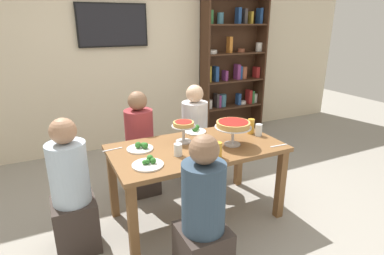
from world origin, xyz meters
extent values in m
plane|color=gray|center=(0.00, 0.00, 0.00)|extent=(12.00, 12.00, 0.00)
cube|color=beige|center=(0.00, 2.20, 1.40)|extent=(8.00, 0.12, 2.80)
cube|color=brown|center=(0.00, 0.00, 0.72)|extent=(1.56, 0.83, 0.04)
cube|color=brown|center=(-0.72, -0.35, 0.35)|extent=(0.07, 0.07, 0.70)
cube|color=brown|center=(0.72, -0.35, 0.35)|extent=(0.07, 0.07, 0.70)
cube|color=brown|center=(-0.72, 0.35, 0.35)|extent=(0.07, 0.07, 0.70)
cube|color=brown|center=(0.72, 0.35, 0.35)|extent=(0.07, 0.07, 0.70)
cube|color=#422819|center=(1.13, 1.98, 1.10)|extent=(0.03, 0.30, 2.20)
cube|color=#422819|center=(2.20, 1.98, 1.10)|extent=(0.03, 0.30, 2.20)
cube|color=#422819|center=(1.67, 2.12, 1.10)|extent=(1.10, 0.02, 2.20)
cube|color=#422819|center=(1.67, 1.98, 0.01)|extent=(1.04, 0.28, 0.02)
cube|color=#422819|center=(1.67, 1.98, 0.45)|extent=(1.04, 0.28, 0.02)
cube|color=#422819|center=(1.67, 1.98, 0.89)|extent=(1.04, 0.28, 0.02)
cube|color=#422819|center=(1.67, 1.98, 1.33)|extent=(1.04, 0.28, 0.02)
cube|color=#422819|center=(1.67, 1.98, 1.77)|extent=(1.04, 0.28, 0.02)
cylinder|color=silver|center=(1.22, 1.98, 0.54)|extent=(0.11, 0.11, 0.14)
cube|color=#3D3838|center=(1.36, 1.98, 0.58)|extent=(0.04, 0.13, 0.23)
cube|color=#7A3370|center=(1.40, 1.98, 0.57)|extent=(0.04, 0.13, 0.20)
cylinder|color=#3D7084|center=(1.48, 1.98, 0.57)|extent=(0.12, 0.12, 0.21)
cube|color=navy|center=(1.79, 1.98, 0.56)|extent=(0.05, 0.10, 0.19)
cylinder|color=silver|center=(1.88, 1.98, 0.49)|extent=(0.12, 0.12, 0.05)
cube|color=maroon|center=(2.01, 1.98, 0.58)|extent=(0.06, 0.13, 0.24)
cube|color=#2D6B38|center=(2.07, 1.98, 0.57)|extent=(0.04, 0.13, 0.22)
cylinder|color=silver|center=(2.14, 1.98, 0.54)|extent=(0.09, 0.09, 0.15)
cube|color=#B7932D|center=(1.19, 1.98, 1.03)|extent=(0.06, 0.13, 0.25)
cube|color=navy|center=(1.33, 1.98, 1.02)|extent=(0.06, 0.13, 0.24)
cube|color=#7A3370|center=(1.51, 1.98, 0.98)|extent=(0.05, 0.13, 0.16)
cube|color=#7A3370|center=(1.74, 1.98, 1.03)|extent=(0.06, 0.13, 0.25)
cube|color=navy|center=(1.80, 1.98, 1.01)|extent=(0.04, 0.11, 0.21)
cylinder|color=brown|center=(1.88, 1.98, 1.00)|extent=(0.11, 0.11, 0.20)
cube|color=maroon|center=(2.13, 1.98, 0.99)|extent=(0.07, 0.12, 0.18)
cylinder|color=silver|center=(1.25, 1.98, 1.37)|extent=(0.17, 0.17, 0.06)
cube|color=orange|center=(1.57, 1.98, 1.47)|extent=(0.05, 0.11, 0.25)
cylinder|color=brown|center=(1.80, 1.98, 1.37)|extent=(0.12, 0.12, 0.06)
cylinder|color=silver|center=(2.16, 1.98, 1.42)|extent=(0.11, 0.11, 0.14)
cube|color=#2D6B38|center=(1.20, 1.98, 1.88)|extent=(0.07, 0.13, 0.20)
cylinder|color=#3D7084|center=(1.39, 1.98, 1.87)|extent=(0.10, 0.10, 0.16)
cube|color=navy|center=(1.71, 1.98, 1.91)|extent=(0.05, 0.11, 0.24)
cube|color=#3D3838|center=(1.83, 1.98, 1.90)|extent=(0.05, 0.11, 0.23)
cube|color=#B7932D|center=(1.94, 1.98, 1.88)|extent=(0.04, 0.13, 0.18)
cube|color=navy|center=(2.12, 1.98, 1.90)|extent=(0.05, 0.13, 0.24)
cube|color=black|center=(-0.22, 2.11, 1.77)|extent=(0.95, 0.05, 0.57)
cube|color=black|center=(-0.22, 2.08, 1.77)|extent=(0.91, 0.01, 0.53)
cube|color=#382D28|center=(-1.10, 0.03, 0.23)|extent=(0.34, 0.34, 0.45)
cylinder|color=silver|center=(-1.10, 0.03, 0.70)|extent=(0.30, 0.30, 0.50)
sphere|color=#A87A5B|center=(-1.10, 0.03, 1.05)|extent=(0.20, 0.20, 0.20)
cube|color=#382D28|center=(0.34, 0.73, 0.23)|extent=(0.34, 0.34, 0.45)
cylinder|color=silver|center=(0.34, 0.73, 0.70)|extent=(0.30, 0.30, 0.50)
sphere|color=beige|center=(0.34, 0.73, 1.05)|extent=(0.20, 0.20, 0.20)
cube|color=#382D28|center=(-0.34, 0.69, 0.23)|extent=(0.34, 0.34, 0.45)
cylinder|color=#993338|center=(-0.34, 0.69, 0.70)|extent=(0.30, 0.30, 0.50)
sphere|color=#846047|center=(-0.34, 0.69, 1.05)|extent=(0.20, 0.20, 0.20)
cube|color=#382D28|center=(-0.32, -0.74, 0.23)|extent=(0.34, 0.34, 0.45)
cylinder|color=#33475B|center=(-0.32, -0.74, 0.70)|extent=(0.30, 0.30, 0.50)
sphere|color=#846047|center=(-0.32, -0.74, 1.05)|extent=(0.20, 0.20, 0.20)
cylinder|color=silver|center=(0.31, -0.11, 0.75)|extent=(0.15, 0.15, 0.01)
cylinder|color=silver|center=(0.31, -0.11, 0.83)|extent=(0.03, 0.03, 0.16)
cylinder|color=silver|center=(0.31, -0.11, 0.91)|extent=(0.34, 0.34, 0.01)
cylinder|color=tan|center=(0.31, -0.11, 0.94)|extent=(0.31, 0.31, 0.05)
cylinder|color=maroon|center=(0.31, -0.11, 0.96)|extent=(0.27, 0.27, 0.00)
cylinder|color=silver|center=(-0.06, 0.15, 0.75)|extent=(0.15, 0.15, 0.01)
cylinder|color=silver|center=(-0.06, 0.15, 0.82)|extent=(0.03, 0.03, 0.14)
cylinder|color=silver|center=(-0.06, 0.15, 0.90)|extent=(0.23, 0.23, 0.01)
cylinder|color=tan|center=(-0.06, 0.15, 0.92)|extent=(0.20, 0.20, 0.04)
cylinder|color=maroon|center=(-0.06, 0.15, 0.94)|extent=(0.16, 0.16, 0.00)
cylinder|color=white|center=(-0.53, -0.19, 0.75)|extent=(0.25, 0.25, 0.01)
sphere|color=#2D7028|center=(-0.56, -0.19, 0.77)|extent=(0.04, 0.04, 0.04)
sphere|color=#2D7028|center=(-0.50, -0.15, 0.78)|extent=(0.05, 0.05, 0.05)
sphere|color=#2D7028|center=(-0.53, -0.19, 0.78)|extent=(0.04, 0.04, 0.04)
sphere|color=#2D7028|center=(-0.49, -0.20, 0.78)|extent=(0.05, 0.05, 0.05)
cylinder|color=white|center=(0.15, 0.34, 0.75)|extent=(0.23, 0.23, 0.01)
sphere|color=#2D7028|center=(0.15, 0.34, 0.78)|extent=(0.05, 0.05, 0.05)
sphere|color=#2D7028|center=(0.17, 0.36, 0.78)|extent=(0.04, 0.04, 0.04)
sphere|color=#2D7028|center=(0.14, 0.35, 0.77)|extent=(0.04, 0.04, 0.04)
sphere|color=#2D7028|center=(0.19, 0.38, 0.78)|extent=(0.05, 0.05, 0.05)
cylinder|color=white|center=(-0.49, 0.15, 0.75)|extent=(0.24, 0.24, 0.01)
sphere|color=#2D7028|center=(-0.45, 0.12, 0.78)|extent=(0.06, 0.06, 0.06)
sphere|color=#2D7028|center=(-0.50, 0.16, 0.78)|extent=(0.06, 0.06, 0.06)
sphere|color=#2D7028|center=(-0.46, 0.15, 0.78)|extent=(0.05, 0.05, 0.05)
sphere|color=#2D7028|center=(-0.45, 0.12, 0.77)|extent=(0.04, 0.04, 0.04)
cylinder|color=gold|center=(0.05, -0.30, 0.81)|extent=(0.07, 0.07, 0.13)
cylinder|color=gold|center=(0.65, 0.07, 0.82)|extent=(0.07, 0.07, 0.15)
cylinder|color=white|center=(-0.24, -0.12, 0.79)|extent=(0.07, 0.07, 0.11)
cylinder|color=white|center=(0.68, -0.02, 0.80)|extent=(0.07, 0.07, 0.12)
cube|color=silver|center=(0.68, -0.32, 0.74)|extent=(0.18, 0.03, 0.00)
cube|color=silver|center=(-0.15, -0.27, 0.74)|extent=(0.18, 0.07, 0.00)
cube|color=silver|center=(0.71, 0.24, 0.74)|extent=(0.18, 0.03, 0.00)
cube|color=silver|center=(-0.71, 0.25, 0.74)|extent=(0.18, 0.04, 0.00)
camera|label=1|loc=(-1.19, -2.35, 1.82)|focal=29.10mm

